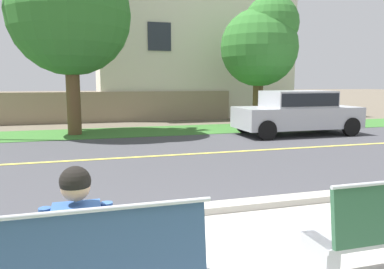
{
  "coord_description": "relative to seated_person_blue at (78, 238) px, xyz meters",
  "views": [
    {
      "loc": [
        -1.39,
        -2.44,
        1.85
      ],
      "look_at": [
        0.27,
        3.25,
        1.0
      ],
      "focal_mm": 34.47,
      "sensor_mm": 36.0,
      "label": 1
    }
  ],
  "objects": [
    {
      "name": "ground_plane",
      "position": [
        1.48,
        7.64,
        -0.68
      ],
      "size": [
        140.0,
        140.0,
        0.0
      ],
      "primitive_type": "plane",
      "color": "#665B4C"
    },
    {
      "name": "curb_edge",
      "position": [
        1.48,
        1.99,
        -0.62
      ],
      "size": [
        44.0,
        0.3,
        0.11
      ],
      "primitive_type": "cube",
      "color": "#ADA89E",
      "rests_on": "ground_plane"
    },
    {
      "name": "street_asphalt",
      "position": [
        1.48,
        6.14,
        -0.67
      ],
      "size": [
        52.0,
        8.0,
        0.01
      ],
      "primitive_type": "cube",
      "color": "#424247",
      "rests_on": "ground_plane"
    },
    {
      "name": "road_centre_line",
      "position": [
        1.48,
        6.14,
        -0.67
      ],
      "size": [
        48.0,
        0.14,
        0.01
      ],
      "primitive_type": "cube",
      "color": "#E0CC4C",
      "rests_on": "ground_plane"
    },
    {
      "name": "far_verge_grass",
      "position": [
        1.48,
        10.85,
        -0.67
      ],
      "size": [
        48.0,
        2.8,
        0.02
      ],
      "primitive_type": "cube",
      "color": "#38702D",
      "rests_on": "ground_plane"
    },
    {
      "name": "seated_person_blue",
      "position": [
        0.0,
        0.0,
        0.0
      ],
      "size": [
        0.52,
        0.68,
        1.25
      ],
      "color": "#333D56",
      "rests_on": "ground_plane"
    },
    {
      "name": "car_silver_near",
      "position": [
        7.23,
        8.54,
        0.18
      ],
      "size": [
        4.3,
        1.86,
        1.54
      ],
      "color": "#B2B5BC",
      "rests_on": "ground_plane"
    },
    {
      "name": "shade_tree_far_left",
      "position": [
        -0.15,
        10.66,
        3.74
      ],
      "size": [
        4.12,
        4.12,
        6.79
      ],
      "color": "brown",
      "rests_on": "ground_plane"
    },
    {
      "name": "shade_tree_left",
      "position": [
        7.45,
        11.8,
        2.86
      ],
      "size": [
        3.3,
        3.3,
        5.45
      ],
      "color": "brown",
      "rests_on": "ground_plane"
    },
    {
      "name": "garden_wall",
      "position": [
        0.53,
        14.62,
        0.02
      ],
      "size": [
        13.0,
        0.36,
        1.4
      ],
      "primitive_type": "cube",
      "color": "gray",
      "rests_on": "ground_plane"
    },
    {
      "name": "house_across_street",
      "position": [
        5.82,
        17.82,
        3.26
      ],
      "size": [
        10.81,
        6.91,
        7.77
      ],
      "color": "beige",
      "rests_on": "ground_plane"
    }
  ]
}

